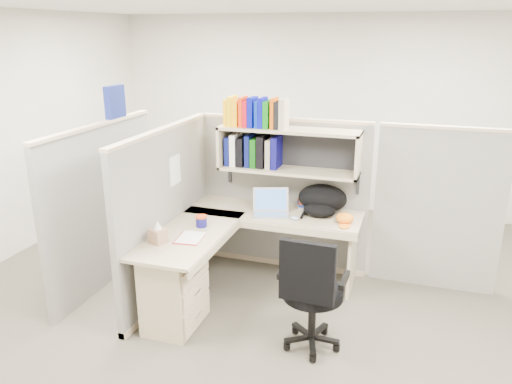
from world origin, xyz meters
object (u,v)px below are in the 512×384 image
(task_chair, at_px, (311,310))
(backpack, at_px, (321,200))
(desk, at_px, (204,269))
(laptop, at_px, (271,203))
(snack_canister, at_px, (201,221))

(task_chair, bearing_deg, backpack, 98.10)
(desk, distance_m, backpack, 1.35)
(desk, relative_size, task_chair, 1.72)
(backpack, xyz_separation_m, task_chair, (0.17, -1.19, -0.52))
(laptop, xyz_separation_m, task_chair, (0.63, -1.01, -0.50))
(desk, distance_m, laptop, 0.95)
(laptop, bearing_deg, backpack, 4.26)
(desk, bearing_deg, laptop, 61.77)
(task_chair, bearing_deg, desk, 166.19)
(laptop, bearing_deg, desk, -136.14)
(desk, distance_m, task_chair, 1.07)
(snack_canister, height_order, task_chair, task_chair)
(laptop, distance_m, snack_canister, 0.72)
(backpack, relative_size, snack_canister, 4.50)
(backpack, bearing_deg, task_chair, -66.78)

